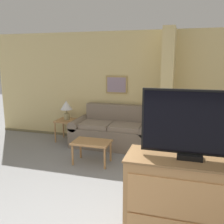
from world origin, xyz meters
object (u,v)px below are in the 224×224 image
(coffee_table, at_px, (92,144))
(tv, at_px, (192,125))
(bed, at_px, (218,154))
(table_lamp, at_px, (66,107))
(tv_dresser, at_px, (186,205))
(couch, at_px, (112,132))

(coffee_table, xyz_separation_m, tv, (1.71, -1.82, 0.98))
(bed, bearing_deg, tv, -104.49)
(table_lamp, height_order, tv, tv)
(table_lamp, bearing_deg, tv_dresser, -46.58)
(tv_dresser, bearing_deg, bed, 75.51)
(table_lamp, distance_m, tv, 4.06)
(table_lamp, relative_size, tv_dresser, 0.37)
(couch, relative_size, table_lamp, 3.89)
(coffee_table, xyz_separation_m, tv_dresser, (1.71, -1.82, 0.13))
(coffee_table, bearing_deg, couch, 85.26)
(tv, distance_m, bed, 2.61)
(coffee_table, relative_size, tv_dresser, 0.57)
(couch, height_order, tv_dresser, tv_dresser)
(coffee_table, bearing_deg, tv, -46.68)
(tv_dresser, xyz_separation_m, tv, (0.00, 0.00, 0.85))
(coffee_table, relative_size, table_lamp, 1.53)
(tv_dresser, distance_m, bed, 2.38)
(table_lamp, height_order, bed, table_lamp)
(table_lamp, bearing_deg, tv, -46.57)
(couch, distance_m, bed, 2.30)
(tv_dresser, height_order, bed, tv_dresser)
(couch, height_order, bed, couch)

